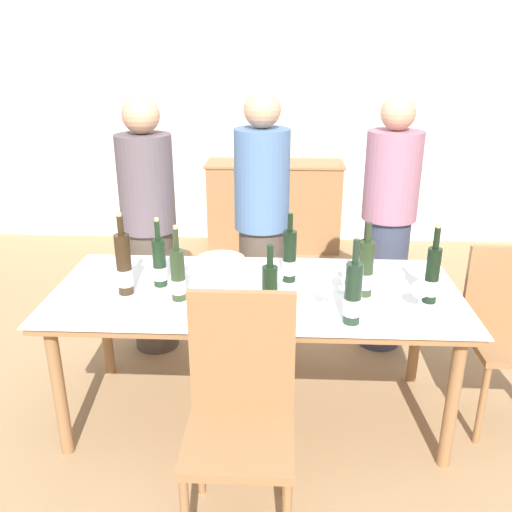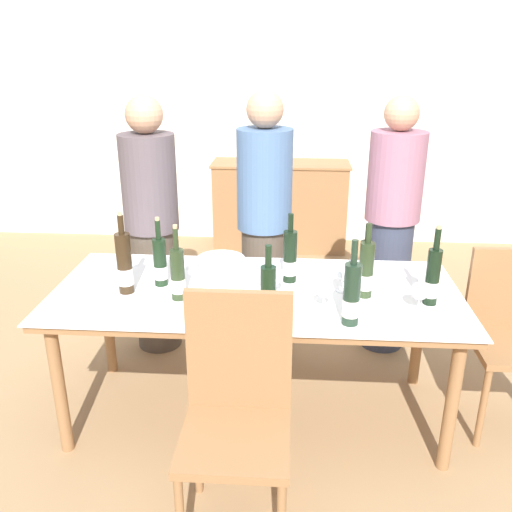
% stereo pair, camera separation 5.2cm
% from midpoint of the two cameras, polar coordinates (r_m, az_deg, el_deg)
% --- Properties ---
extents(ground_plane, '(12.00, 12.00, 0.00)m').
position_cam_midpoint_polar(ground_plane, '(3.05, 0.51, -16.09)').
color(ground_plane, '#A37F56').
extents(back_wall, '(8.00, 0.10, 2.80)m').
position_cam_midpoint_polar(back_wall, '(5.34, 2.55, 16.38)').
color(back_wall, silver).
rests_on(back_wall, ground_plane).
extents(sideboard_cabinet, '(1.28, 0.46, 0.84)m').
position_cam_midpoint_polar(sideboard_cabinet, '(5.23, 2.83, 5.31)').
color(sideboard_cabinet, '#996B42').
rests_on(sideboard_cabinet, ground_plane).
extents(dining_table, '(1.99, 0.89, 0.73)m').
position_cam_midpoint_polar(dining_table, '(2.70, 0.55, -4.86)').
color(dining_table, '#996B42').
rests_on(dining_table, ground_plane).
extents(ice_bucket, '(0.23, 0.23, 0.17)m').
position_cam_midpoint_polar(ice_bucket, '(2.63, -3.14, -1.87)').
color(ice_bucket, white).
rests_on(ice_bucket, dining_table).
extents(wine_bottle_0, '(0.06, 0.06, 0.38)m').
position_cam_midpoint_polar(wine_bottle_0, '(2.62, 18.63, -2.16)').
color(wine_bottle_0, black).
rests_on(wine_bottle_0, dining_table).
extents(wine_bottle_1, '(0.06, 0.06, 0.33)m').
position_cam_midpoint_polar(wine_bottle_1, '(2.71, 11.97, -1.03)').
color(wine_bottle_1, black).
rests_on(wine_bottle_1, dining_table).
extents(wine_bottle_2, '(0.07, 0.07, 0.37)m').
position_cam_midpoint_polar(wine_bottle_2, '(2.56, -7.66, -2.02)').
color(wine_bottle_2, '#28381E').
rests_on(wine_bottle_2, dining_table).
extents(wine_bottle_3, '(0.07, 0.07, 0.35)m').
position_cam_midpoint_polar(wine_bottle_3, '(2.32, 1.92, -4.16)').
color(wine_bottle_3, black).
rests_on(wine_bottle_3, dining_table).
extents(wine_bottle_4, '(0.07, 0.07, 0.35)m').
position_cam_midpoint_polar(wine_bottle_4, '(2.72, -9.52, -0.71)').
color(wine_bottle_4, black).
rests_on(wine_bottle_4, dining_table).
extents(wine_bottle_5, '(0.07, 0.07, 0.38)m').
position_cam_midpoint_polar(wine_bottle_5, '(2.34, 10.65, -4.12)').
color(wine_bottle_5, '#1E3323').
rests_on(wine_bottle_5, dining_table).
extents(wine_bottle_6, '(0.07, 0.07, 0.36)m').
position_cam_midpoint_polar(wine_bottle_6, '(2.73, 4.14, -0.18)').
color(wine_bottle_6, black).
rests_on(wine_bottle_6, dining_table).
extents(wine_bottle_7, '(0.07, 0.07, 0.41)m').
position_cam_midpoint_polar(wine_bottle_7, '(2.66, -13.13, -0.90)').
color(wine_bottle_7, '#332314').
rests_on(wine_bottle_7, dining_table).
extents(wine_bottle_8, '(0.07, 0.07, 0.37)m').
position_cam_midpoint_polar(wine_bottle_8, '(2.62, 12.05, -1.57)').
color(wine_bottle_8, '#28381E').
rests_on(wine_bottle_8, dining_table).
extents(wine_glass_0, '(0.07, 0.07, 0.13)m').
position_cam_midpoint_polar(wine_glass_0, '(2.67, 9.78, -1.94)').
color(wine_glass_0, white).
rests_on(wine_glass_0, dining_table).
extents(wine_glass_1, '(0.09, 0.09, 0.14)m').
position_cam_midpoint_polar(wine_glass_1, '(2.59, 2.53, -2.15)').
color(wine_glass_1, white).
rests_on(wine_glass_1, dining_table).
extents(wine_glass_2, '(0.08, 0.08, 0.14)m').
position_cam_midpoint_polar(wine_glass_2, '(2.55, 17.45, -3.60)').
color(wine_glass_2, white).
rests_on(wine_glass_2, dining_table).
extents(wine_glass_3, '(0.07, 0.07, 0.13)m').
position_cam_midpoint_polar(wine_glass_3, '(2.47, 7.84, -3.65)').
color(wine_glass_3, white).
rests_on(wine_glass_3, dining_table).
extents(chair_near_front, '(0.42, 0.42, 0.98)m').
position_cam_midpoint_polar(chair_near_front, '(2.19, -1.30, -15.08)').
color(chair_near_front, '#996B42').
rests_on(chair_near_front, ground_plane).
extents(chair_right_end, '(0.42, 0.42, 0.90)m').
position_cam_midpoint_polar(chair_right_end, '(3.05, 25.81, -6.67)').
color(chair_right_end, '#996B42').
rests_on(chair_right_end, ground_plane).
extents(person_host, '(0.33, 0.33, 1.59)m').
position_cam_midpoint_polar(person_host, '(3.38, -10.43, 2.82)').
color(person_host, '#51473D').
rests_on(person_host, ground_plane).
extents(person_guest_left, '(0.33, 0.33, 1.62)m').
position_cam_midpoint_polar(person_guest_left, '(3.32, 1.41, 3.06)').
color(person_guest_left, '#51473D').
rests_on(person_guest_left, ground_plane).
extents(person_guest_right, '(0.33, 0.33, 1.59)m').
position_cam_midpoint_polar(person_guest_right, '(3.44, 14.42, 2.73)').
color(person_guest_right, '#383F56').
rests_on(person_guest_right, ground_plane).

